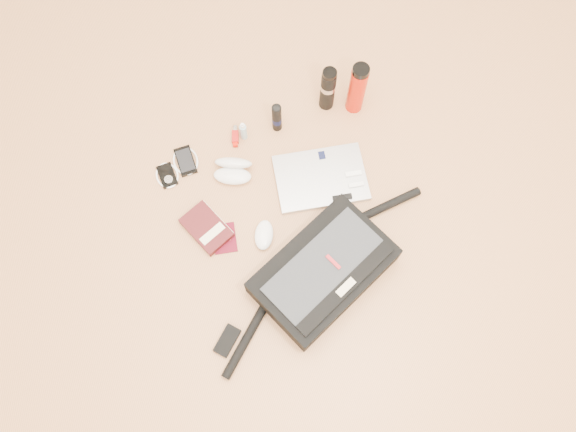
{
  "coord_description": "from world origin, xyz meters",
  "views": [
    {
      "loc": [
        -0.24,
        -0.62,
        2.04
      ],
      "look_at": [
        -0.01,
        0.04,
        0.06
      ],
      "focal_mm": 35.0,
      "sensor_mm": 36.0,
      "label": 1
    }
  ],
  "objects_px": {
    "thermos_black": "(328,89)",
    "thermos_red": "(357,89)",
    "messenger_bag": "(323,272)",
    "book": "(207,228)",
    "laptop": "(321,178)"
  },
  "relations": [
    {
      "from": "messenger_bag",
      "to": "thermos_red",
      "type": "bearing_deg",
      "value": 34.68
    },
    {
      "from": "thermos_black",
      "to": "thermos_red",
      "type": "xyz_separation_m",
      "value": [
        0.1,
        -0.05,
        0.02
      ]
    },
    {
      "from": "thermos_black",
      "to": "thermos_red",
      "type": "bearing_deg",
      "value": -24.44
    },
    {
      "from": "thermos_red",
      "to": "book",
      "type": "bearing_deg",
      "value": -156.9
    },
    {
      "from": "thermos_black",
      "to": "book",
      "type": "bearing_deg",
      "value": -150.17
    },
    {
      "from": "book",
      "to": "thermos_black",
      "type": "xyz_separation_m",
      "value": [
        0.62,
        0.36,
        0.1
      ]
    },
    {
      "from": "book",
      "to": "messenger_bag",
      "type": "bearing_deg",
      "value": -65.71
    },
    {
      "from": "laptop",
      "to": "book",
      "type": "height_order",
      "value": "same"
    },
    {
      "from": "thermos_black",
      "to": "thermos_red",
      "type": "distance_m",
      "value": 0.12
    },
    {
      "from": "messenger_bag",
      "to": "laptop",
      "type": "xyz_separation_m",
      "value": [
        0.14,
        0.37,
        -0.05
      ]
    },
    {
      "from": "messenger_bag",
      "to": "laptop",
      "type": "height_order",
      "value": "messenger_bag"
    },
    {
      "from": "laptop",
      "to": "thermos_red",
      "type": "relative_size",
      "value": 1.45
    },
    {
      "from": "laptop",
      "to": "thermos_black",
      "type": "relative_size",
      "value": 1.68
    },
    {
      "from": "messenger_bag",
      "to": "thermos_black",
      "type": "bearing_deg",
      "value": 43.59
    },
    {
      "from": "laptop",
      "to": "thermos_red",
      "type": "bearing_deg",
      "value": 56.88
    }
  ]
}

